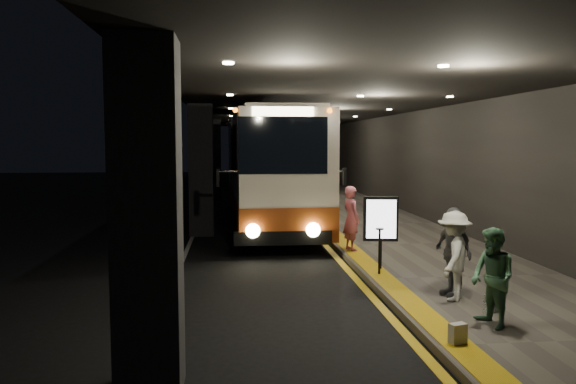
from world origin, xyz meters
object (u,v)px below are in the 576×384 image
passenger_boarding (351,218)px  bag_polka (491,304)px  coach_third (251,158)px  passenger_waiting_grey (453,252)px  coach_main (268,174)px  info_sign (381,220)px  stanchion_post (379,252)px  passenger_waiting_white (454,256)px  bag_plain (458,334)px  coach_second (259,163)px  passenger_waiting_green (493,278)px

passenger_boarding → bag_polka: 6.06m
coach_third → passenger_waiting_grey: (2.78, -35.32, -0.86)m
coach_main → info_sign: coach_main is taller
bag_polka → stanchion_post: 3.28m
coach_third → passenger_waiting_white: 35.72m
passenger_waiting_grey → bag_plain: 2.81m
coach_main → bag_polka: (3.18, -11.90, -1.64)m
coach_third → info_sign: coach_third is taller
coach_second → info_sign: (1.88, -20.69, -0.57)m
passenger_waiting_green → passenger_waiting_white: passenger_waiting_white is taller
coach_main → bag_polka: coach_main is taller
passenger_waiting_grey → stanchion_post: passenger_waiting_grey is taller
bag_polka → passenger_waiting_grey: bearing=103.0°
coach_third → passenger_waiting_green: coach_third is taller
bag_polka → info_sign: size_ratio=0.19×
coach_main → coach_second: coach_main is taller
stanchion_post → passenger_waiting_green: bearing=-76.9°
coach_main → passenger_waiting_grey: (2.92, -10.76, -0.93)m
passenger_waiting_white → coach_third: bearing=-143.9°
coach_third → passenger_waiting_white: bearing=-89.6°
coach_main → coach_third: (0.14, 24.56, -0.07)m
stanchion_post → passenger_boarding: bearing=90.9°
coach_second → passenger_waiting_grey: (2.68, -23.09, -0.86)m
bag_polka → passenger_waiting_green: bearing=-115.7°
coach_main → passenger_boarding: (1.93, -6.02, -0.91)m
passenger_boarding → coach_second: bearing=-11.8°
passenger_boarding → info_sign: size_ratio=1.04×
passenger_boarding → bag_plain: passenger_boarding is taller
passenger_waiting_white → passenger_waiting_grey: size_ratio=0.98×
passenger_waiting_grey → bag_plain: passenger_waiting_grey is taller
coach_main → passenger_waiting_grey: bearing=-76.4°
passenger_waiting_white → bag_plain: size_ratio=5.48×
coach_third → bag_polka: (3.04, -36.46, -1.57)m
passenger_boarding → passenger_waiting_white: (0.90, -5.03, -0.04)m
coach_third → bag_plain: coach_third is taller
coach_third → passenger_boarding: (1.79, -30.58, -0.84)m
bag_polka → bag_plain: size_ratio=1.06×
coach_third → passenger_waiting_white: coach_third is taller
passenger_waiting_green → bag_polka: bearing=144.3°
coach_third → stanchion_post: (1.83, -33.44, -1.22)m
coach_third → passenger_waiting_green: (2.70, -37.17, -0.93)m
bag_plain → info_sign: bearing=88.4°
info_sign → stanchion_post: (-0.16, -0.52, -0.64)m
bag_plain → info_sign: size_ratio=0.18×
passenger_waiting_green → info_sign: size_ratio=0.94×
info_sign → coach_main: bearing=113.6°
coach_third → passenger_boarding: size_ratio=7.08×
coach_third → passenger_waiting_white: (2.69, -35.61, -0.89)m
coach_second → stanchion_post: size_ratio=12.00×
coach_second → passenger_waiting_green: (2.60, -24.93, -0.92)m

